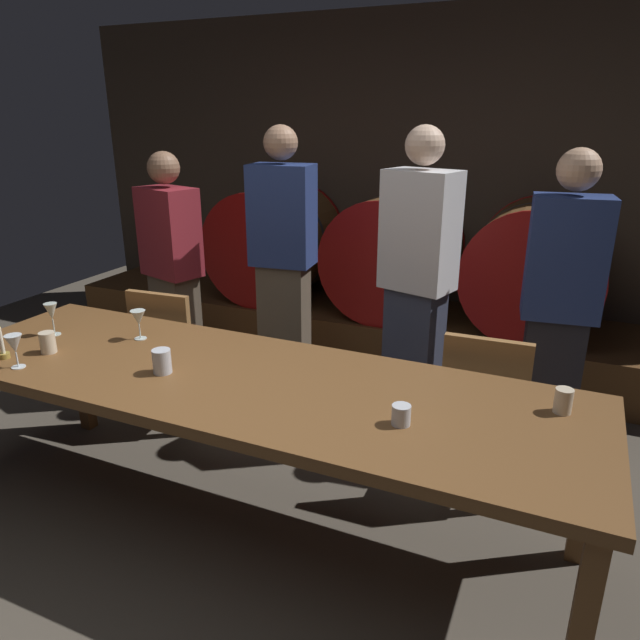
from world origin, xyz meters
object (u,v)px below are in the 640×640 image
Objects in this scene: chair_right at (484,406)px; wine_glass_center at (14,345)px; cup_far_left at (48,342)px; cup_center_left at (162,361)px; wine_glass_left at (51,312)px; dining_table at (246,390)px; guest_center_right at (417,288)px; chair_left at (173,350)px; wine_barrel_center at (394,254)px; guest_center_left at (283,269)px; cup_far_right at (563,401)px; wine_barrel_left at (276,243)px; cup_center_right at (401,415)px; wine_glass_right at (138,318)px; guest_far_left at (173,275)px; wine_barrel_right at (535,268)px; guest_far_right at (559,310)px; candle_right at (3,349)px.

wine_glass_center is (-1.89, -1.04, 0.40)m from chair_right.
cup_far_left is 0.64m from cup_center_left.
wine_glass_left is 0.25m from cup_far_left.
guest_center_right reaches higher than dining_table.
chair_right is (1.84, 0.04, 0.00)m from chair_left.
wine_barrel_center is 9.07× the size of cup_far_left.
cup_far_left is at bearing 81.50° from chair_left.
cup_far_right is (1.70, -1.01, -0.09)m from guest_center_left.
dining_table is 1.17m from chair_left.
cup_center_right is (1.78, -2.38, -0.01)m from wine_barrel_left.
cup_far_right is at bearing 147.48° from guest_center_right.
wine_glass_right is 1.48× the size of cup_far_left.
chair_right is 2.17m from guest_far_left.
wine_barrel_right reaches higher than cup_far_right.
wine_glass_left reaches higher than chair_right.
guest_center_left is 17.69× the size of cup_far_left.
wine_barrel_right is 1.77m from guest_center_left.
chair_left is (-1.91, -1.59, -0.34)m from wine_barrel_right.
chair_left is at bearing 168.21° from cup_far_right.
cup_far_right is (0.53, 0.34, 0.01)m from cup_center_right.
cup_center_left is at bearing 141.84° from guest_far_left.
cup_center_right is (1.17, -1.34, -0.10)m from guest_center_left.
guest_center_right is 12.01× the size of wine_glass_right.
guest_far_left is 2.60m from cup_far_right.
cup_center_right is at bearing 0.83° from cup_far_left.
guest_center_right is at bearing 132.00° from cup_far_right.
chair_left is at bearing 7.19° from guest_far_right.
guest_center_right is 1.49m from wine_glass_right.
wine_barrel_center is at bearing 122.35° from cup_far_right.
guest_center_left reaches higher than guest_far_left.
wine_barrel_center is 1.00× the size of wine_barrel_right.
chair_right is 1.55m from cup_center_left.
guest_far_left is 0.77m from guest_center_left.
candle_right is 0.79m from cup_center_left.
guest_far_right is at bearing -24.86° from wine_barrel_left.
wine_barrel_right is at bearing -86.27° from guest_far_right.
chair_left is at bearing 41.95° from guest_center_left.
wine_barrel_right is 0.54× the size of guest_far_right.
cup_far_right is at bearing 9.11° from cup_far_left.
cup_center_right is at bearing -147.76° from cup_far_right.
wine_glass_center is at bearing -173.06° from cup_center_right.
wine_barrel_left is at bearing 180.00° from wine_barrel_right.
guest_center_right is 2.10m from candle_right.
dining_table is at bearing 84.04° from guest_center_right.
guest_center_left reaches higher than cup_far_right.
candle_right is at bearing 58.82° from guest_center_left.
wine_barrel_center is 0.56× the size of guest_far_left.
cup_far_left is (-0.95, -2.40, 0.00)m from wine_barrel_center.
wine_glass_center is 2.30m from cup_far_right.
candle_right is 0.19m from cup_far_left.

